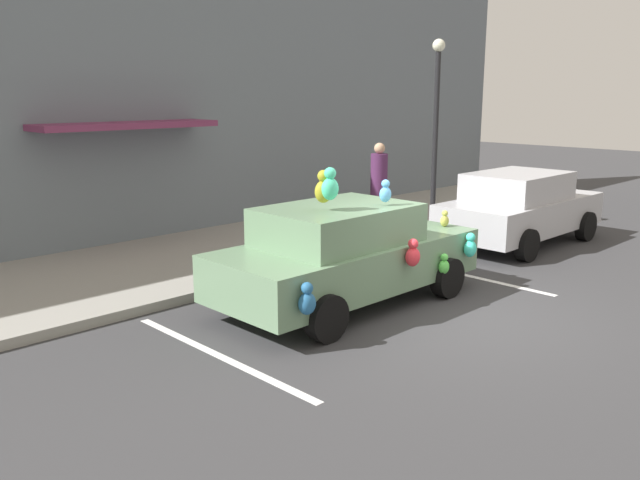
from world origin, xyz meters
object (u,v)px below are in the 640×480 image
teddy_bear_on_sidewalk (319,234)px  street_lamp_post (436,115)px  pedestrian_near_shopfront (379,188)px  plush_covered_car (346,253)px  parked_sedan_behind (520,208)px

teddy_bear_on_sidewalk → street_lamp_post: (3.39, -0.27, 2.25)m
pedestrian_near_shopfront → plush_covered_car: bearing=-144.8°
parked_sedan_behind → pedestrian_near_shopfront: bearing=113.5°
plush_covered_car → pedestrian_near_shopfront: bearing=35.2°
street_lamp_post → pedestrian_near_shopfront: (-0.90, 0.87, -1.64)m
parked_sedan_behind → street_lamp_post: street_lamp_post is taller
teddy_bear_on_sidewalk → pedestrian_near_shopfront: pedestrian_near_shopfront is taller
street_lamp_post → plush_covered_car: bearing=-157.2°
street_lamp_post → parked_sedan_behind: bearing=-80.2°
parked_sedan_behind → street_lamp_post: 2.77m
plush_covered_car → parked_sedan_behind: plush_covered_car is taller
plush_covered_car → teddy_bear_on_sidewalk: plush_covered_car is taller
parked_sedan_behind → street_lamp_post: size_ratio=1.00×
street_lamp_post → pedestrian_near_shopfront: size_ratio=2.17×
parked_sedan_behind → teddy_bear_on_sidewalk: bearing=148.7°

